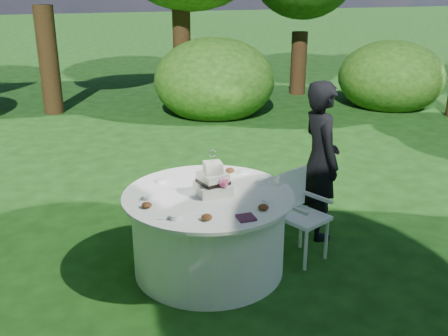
% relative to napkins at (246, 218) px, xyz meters
% --- Properties ---
extents(ground, '(80.00, 80.00, 0.00)m').
position_rel_napkins_xyz_m(ground, '(-0.14, 0.60, -0.78)').
color(ground, '#14340E').
rests_on(ground, ground).
extents(napkins, '(0.14, 0.14, 0.02)m').
position_rel_napkins_xyz_m(napkins, '(0.00, 0.00, 0.00)').
color(napkins, '#4A2037').
rests_on(napkins, table).
extents(feather_plume, '(0.48, 0.07, 0.01)m').
position_rel_napkins_xyz_m(feather_plume, '(-0.45, 0.21, -0.00)').
color(feather_plume, white).
rests_on(feather_plume, table).
extents(guest, '(0.45, 0.64, 1.67)m').
position_rel_napkins_xyz_m(guest, '(1.17, 0.93, 0.05)').
color(guest, black).
rests_on(guest, ground).
extents(table, '(1.56, 1.56, 0.77)m').
position_rel_napkins_xyz_m(table, '(-0.14, 0.60, -0.39)').
color(table, white).
rests_on(table, ground).
extents(cake, '(0.30, 0.31, 0.42)m').
position_rel_napkins_xyz_m(cake, '(-0.09, 0.59, 0.10)').
color(cake, beige).
rests_on(cake, table).
extents(chair, '(0.52, 0.52, 0.88)m').
position_rel_napkins_xyz_m(chair, '(0.76, 0.55, -0.26)').
color(chair, white).
rests_on(chair, ground).
extents(votives, '(1.19, 0.94, 0.04)m').
position_rel_napkins_xyz_m(votives, '(-0.11, 0.62, 0.01)').
color(votives, white).
rests_on(votives, table).
extents(petal_cups, '(1.04, 1.06, 0.05)m').
position_rel_napkins_xyz_m(petal_cups, '(-0.15, 0.43, 0.02)').
color(petal_cups, '#562D16').
rests_on(petal_cups, table).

